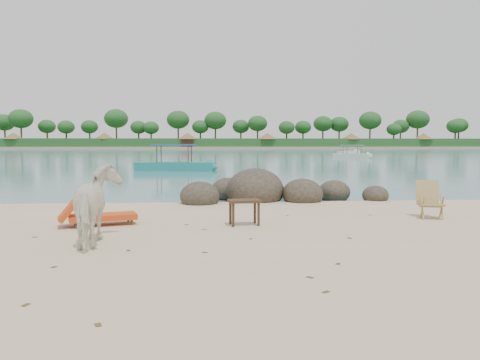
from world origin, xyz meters
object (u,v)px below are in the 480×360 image
at_px(boulders, 265,193).
at_px(deck_chair, 432,201).
at_px(side_table, 244,214).
at_px(cow, 99,206).
at_px(lounge_chair, 103,214).
at_px(boat_near, 174,149).

distance_m(boulders, deck_chair, 5.20).
distance_m(boulders, side_table, 4.61).
relative_size(cow, side_table, 2.43).
bearing_deg(lounge_chair, deck_chair, -15.45).
relative_size(side_table, deck_chair, 0.78).
distance_m(deck_chair, boat_near, 21.89).
distance_m(cow, side_table, 3.16).
relative_size(lounge_chair, boat_near, 0.30).
bearing_deg(side_table, deck_chair, -0.49).
height_order(boulders, lounge_chair, boulders).
height_order(cow, side_table, cow).
distance_m(side_table, deck_chair, 4.46).
distance_m(lounge_chair, boat_near, 20.97).
xyz_separation_m(cow, boat_near, (-0.23, 22.83, 0.71)).
bearing_deg(cow, boulders, -127.98).
bearing_deg(cow, deck_chair, -169.69).
xyz_separation_m(side_table, boat_near, (-2.90, 21.19, 1.13)).
height_order(lounge_chair, boat_near, boat_near).
height_order(boulders, cow, cow).
height_order(boulders, side_table, boulders).
bearing_deg(lounge_chair, cow, -97.67).
relative_size(boulders, lounge_chair, 3.70).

